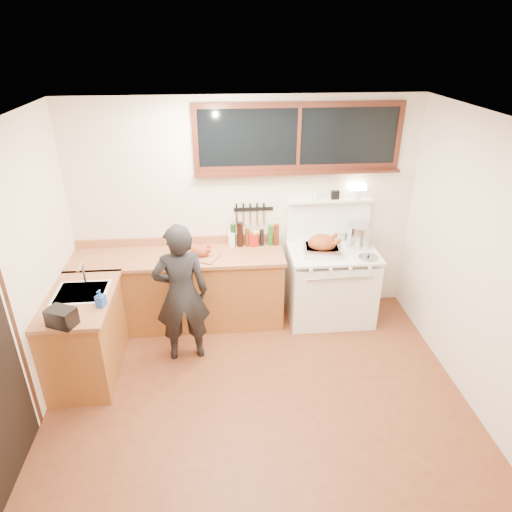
{
  "coord_description": "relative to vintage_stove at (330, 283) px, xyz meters",
  "views": [
    {
      "loc": [
        -0.32,
        -3.26,
        3.21
      ],
      "look_at": [
        0.05,
        0.85,
        1.15
      ],
      "focal_mm": 32.0,
      "sensor_mm": 36.0,
      "label": 1
    }
  ],
  "objects": [
    {
      "name": "ground_plane",
      "position": [
        -1.0,
        -1.41,
        -0.48
      ],
      "size": [
        4.0,
        3.5,
        0.02
      ],
      "primitive_type": "cube",
      "color": "#5D2C18"
    },
    {
      "name": "room_shell",
      "position": [
        -1.0,
        -1.41,
        1.18
      ],
      "size": [
        4.1,
        3.6,
        2.65
      ],
      "color": "silver",
      "rests_on": "ground"
    },
    {
      "name": "counter_back",
      "position": [
        -1.8,
        0.04,
        -0.01
      ],
      "size": [
        2.44,
        0.64,
        1.0
      ],
      "color": "brown",
      "rests_on": "ground"
    },
    {
      "name": "counter_left",
      "position": [
        -2.7,
        -0.79,
        -0.02
      ],
      "size": [
        0.64,
        1.09,
        0.9
      ],
      "color": "brown",
      "rests_on": "ground"
    },
    {
      "name": "sink_unit",
      "position": [
        -2.68,
        -0.71,
        0.38
      ],
      "size": [
        0.5,
        0.45,
        0.37
      ],
      "color": "white",
      "rests_on": "counter_left"
    },
    {
      "name": "vintage_stove",
      "position": [
        0.0,
        0.0,
        0.0
      ],
      "size": [
        1.02,
        0.74,
        1.61
      ],
      "color": "white",
      "rests_on": "ground"
    },
    {
      "name": "back_window",
      "position": [
        -0.4,
        0.31,
        1.6
      ],
      "size": [
        2.32,
        0.13,
        0.77
      ],
      "color": "black",
      "rests_on": "room_shell"
    },
    {
      "name": "knife_strip",
      "position": [
        -0.92,
        0.32,
        0.84
      ],
      "size": [
        0.46,
        0.03,
        0.28
      ],
      "color": "black",
      "rests_on": "room_shell"
    },
    {
      "name": "man",
      "position": [
        -1.73,
        -0.61,
        0.31
      ],
      "size": [
        0.61,
        0.44,
        1.55
      ],
      "color": "black",
      "rests_on": "ground"
    },
    {
      "name": "soap_bottle",
      "position": [
        -2.43,
        -0.97,
        0.52
      ],
      "size": [
        0.1,
        0.1,
        0.17
      ],
      "color": "blue",
      "rests_on": "counter_left"
    },
    {
      "name": "toaster",
      "position": [
        -2.7,
        -1.25,
        0.51
      ],
      "size": [
        0.28,
        0.25,
        0.16
      ],
      "color": "black",
      "rests_on": "counter_left"
    },
    {
      "name": "cutting_board",
      "position": [
        -1.53,
        -0.03,
        0.48
      ],
      "size": [
        0.5,
        0.45,
        0.14
      ],
      "color": "#9F613F",
      "rests_on": "counter_back"
    },
    {
      "name": "roast_turkey",
      "position": [
        -0.15,
        -0.08,
        0.53
      ],
      "size": [
        0.45,
        0.36,
        0.24
      ],
      "color": "silver",
      "rests_on": "vintage_stove"
    },
    {
      "name": "stockpot",
      "position": [
        0.33,
        0.09,
        0.56
      ],
      "size": [
        0.35,
        0.35,
        0.27
      ],
      "color": "silver",
      "rests_on": "vintage_stove"
    },
    {
      "name": "saucepan",
      "position": [
        0.18,
        0.29,
        0.49
      ],
      "size": [
        0.2,
        0.28,
        0.11
      ],
      "color": "silver",
      "rests_on": "vintage_stove"
    },
    {
      "name": "pot_lid",
      "position": [
        0.34,
        -0.24,
        0.44
      ],
      "size": [
        0.25,
        0.25,
        0.04
      ],
      "color": "silver",
      "rests_on": "vintage_stove"
    },
    {
      "name": "coffee_tin",
      "position": [
        -0.91,
        0.22,
        0.51
      ],
      "size": [
        0.11,
        0.09,
        0.15
      ],
      "color": "maroon",
      "rests_on": "counter_back"
    },
    {
      "name": "pitcher",
      "position": [
        -1.16,
        0.23,
        0.52
      ],
      "size": [
        0.13,
        0.13,
        0.19
      ],
      "color": "white",
      "rests_on": "counter_back"
    },
    {
      "name": "bottle_cluster",
      "position": [
        -0.91,
        0.22,
        0.56
      ],
      "size": [
        0.57,
        0.07,
        0.3
      ],
      "color": "black",
      "rests_on": "counter_back"
    }
  ]
}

